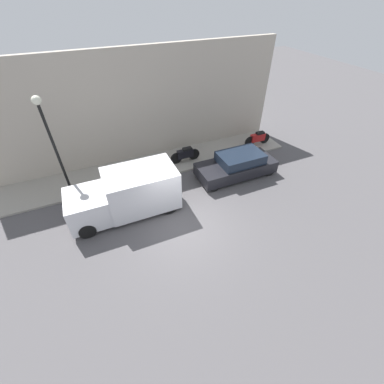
{
  "coord_description": "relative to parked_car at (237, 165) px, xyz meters",
  "views": [
    {
      "loc": [
        -7.28,
        2.82,
        8.41
      ],
      "look_at": [
        1.31,
        -0.94,
        0.6
      ],
      "focal_mm": 24.0,
      "sensor_mm": 36.0,
      "label": 1
    }
  ],
  "objects": [
    {
      "name": "motorcycle_blue",
      "position": [
        1.97,
        4.76,
        -0.09
      ],
      "size": [
        0.3,
        1.84,
        0.81
      ],
      "color": "navy",
      "rests_on": "sidewalk"
    },
    {
      "name": "delivery_van",
      "position": [
        -0.5,
        6.11,
        0.41
      ],
      "size": [
        1.99,
        4.81,
        2.06
      ],
      "color": "silver",
      "rests_on": "ground_plane"
    },
    {
      "name": "building_facade",
      "position": [
        4.01,
        4.07,
        2.37
      ],
      "size": [
        0.3,
        16.66,
        6.01
      ],
      "color": "#B2A899",
      "rests_on": "ground_plane"
    },
    {
      "name": "parked_car",
      "position": [
        0.0,
        0.0,
        0.0
      ],
      "size": [
        1.77,
        4.3,
        1.32
      ],
      "color": "black",
      "rests_on": "ground_plane"
    },
    {
      "name": "motorcycle_red",
      "position": [
        2.2,
        -2.88,
        -0.05
      ],
      "size": [
        0.3,
        1.82,
        0.87
      ],
      "color": "#B21E1E",
      "rests_on": "sidewalk"
    },
    {
      "name": "motorcycle_black",
      "position": [
        2.24,
        2.11,
        -0.06
      ],
      "size": [
        0.3,
        1.79,
        0.87
      ],
      "color": "black",
      "rests_on": "sidewalk"
    },
    {
      "name": "sidewalk",
      "position": [
        2.61,
        4.07,
        -0.58
      ],
      "size": [
        2.51,
        16.66,
        0.11
      ],
      "color": "gray",
      "rests_on": "ground_plane"
    },
    {
      "name": "ground_plane",
      "position": [
        -2.39,
        4.07,
        -0.63
      ],
      "size": [
        60.0,
        60.0,
        0.0
      ],
      "primitive_type": "plane",
      "color": "#514F51"
    },
    {
      "name": "streetlamp",
      "position": [
        1.67,
        8.43,
        2.82
      ],
      "size": [
        0.37,
        0.37,
        4.92
      ],
      "color": "black",
      "rests_on": "sidewalk"
    }
  ]
}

